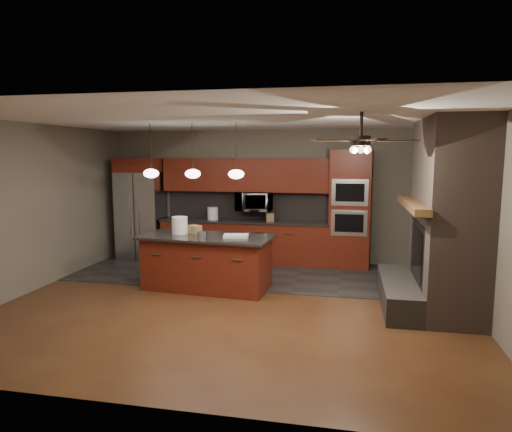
% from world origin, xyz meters
% --- Properties ---
extents(ground, '(7.00, 7.00, 0.00)m').
position_xyz_m(ground, '(0.00, 0.00, 0.00)').
color(ground, '#57361A').
rests_on(ground, ground).
extents(ceiling, '(7.00, 6.00, 0.02)m').
position_xyz_m(ceiling, '(0.00, 0.00, 2.80)').
color(ceiling, white).
rests_on(ceiling, back_wall).
extents(back_wall, '(7.00, 0.02, 2.80)m').
position_xyz_m(back_wall, '(0.00, 3.00, 1.40)').
color(back_wall, '#6F6859').
rests_on(back_wall, ground).
extents(right_wall, '(0.02, 6.00, 2.80)m').
position_xyz_m(right_wall, '(3.50, 0.00, 1.40)').
color(right_wall, '#6F6859').
rests_on(right_wall, ground).
extents(left_wall, '(0.02, 6.00, 2.80)m').
position_xyz_m(left_wall, '(-3.50, 0.00, 1.40)').
color(left_wall, '#6F6859').
rests_on(left_wall, ground).
extents(slate_tile_patch, '(7.00, 2.40, 0.01)m').
position_xyz_m(slate_tile_patch, '(0.00, 1.80, 0.01)').
color(slate_tile_patch, '#2D2B29').
rests_on(slate_tile_patch, ground).
extents(fireplace_column, '(1.30, 2.10, 2.80)m').
position_xyz_m(fireplace_column, '(3.04, 0.40, 1.30)').
color(fireplace_column, brown).
rests_on(fireplace_column, ground).
extents(back_cabinetry, '(3.59, 0.64, 2.20)m').
position_xyz_m(back_cabinetry, '(-0.48, 2.74, 0.89)').
color(back_cabinetry, maroon).
rests_on(back_cabinetry, ground).
extents(oven_tower, '(0.80, 0.63, 2.38)m').
position_xyz_m(oven_tower, '(1.70, 2.69, 1.19)').
color(oven_tower, maroon).
rests_on(oven_tower, ground).
extents(microwave, '(0.73, 0.41, 0.50)m').
position_xyz_m(microwave, '(-0.27, 2.75, 1.30)').
color(microwave, silver).
rests_on(microwave, back_cabinetry).
extents(refrigerator, '(0.95, 0.75, 2.20)m').
position_xyz_m(refrigerator, '(-2.77, 2.62, 1.10)').
color(refrigerator, silver).
rests_on(refrigerator, ground).
extents(kitchen_island, '(2.30, 1.20, 0.92)m').
position_xyz_m(kitchen_island, '(-0.66, 0.66, 0.46)').
color(kitchen_island, maroon).
rests_on(kitchen_island, ground).
extents(white_bucket, '(0.34, 0.34, 0.29)m').
position_xyz_m(white_bucket, '(-1.18, 0.78, 1.07)').
color(white_bucket, white).
rests_on(white_bucket, kitchen_island).
extents(paint_can, '(0.18, 0.18, 0.11)m').
position_xyz_m(paint_can, '(-0.68, 0.42, 0.97)').
color(paint_can, '#B8B7BC').
rests_on(paint_can, kitchen_island).
extents(paint_tray, '(0.45, 0.35, 0.04)m').
position_xyz_m(paint_tray, '(-0.15, 0.64, 0.94)').
color(paint_tray, silver).
rests_on(paint_tray, kitchen_island).
extents(cardboard_box, '(0.27, 0.25, 0.14)m').
position_xyz_m(cardboard_box, '(-0.94, 0.86, 0.99)').
color(cardboard_box, olive).
rests_on(cardboard_box, kitchen_island).
extents(counter_bucket, '(0.30, 0.30, 0.26)m').
position_xyz_m(counter_bucket, '(-1.17, 2.70, 1.03)').
color(counter_bucket, white).
rests_on(counter_bucket, back_cabinetry).
extents(counter_box, '(0.18, 0.15, 0.17)m').
position_xyz_m(counter_box, '(0.09, 2.65, 0.99)').
color(counter_box, '#8D6749').
rests_on(counter_box, back_cabinetry).
extents(pendant_left, '(0.26, 0.26, 0.92)m').
position_xyz_m(pendant_left, '(-1.65, 0.70, 1.96)').
color(pendant_left, black).
rests_on(pendant_left, ceiling).
extents(pendant_center, '(0.26, 0.26, 0.92)m').
position_xyz_m(pendant_center, '(-0.90, 0.70, 1.96)').
color(pendant_center, black).
rests_on(pendant_center, ceiling).
extents(pendant_right, '(0.26, 0.26, 0.92)m').
position_xyz_m(pendant_right, '(-0.15, 0.70, 1.96)').
color(pendant_right, black).
rests_on(pendant_right, ceiling).
extents(ceiling_fan, '(1.27, 1.33, 0.41)m').
position_xyz_m(ceiling_fan, '(1.80, -0.80, 2.46)').
color(ceiling_fan, black).
rests_on(ceiling_fan, ceiling).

